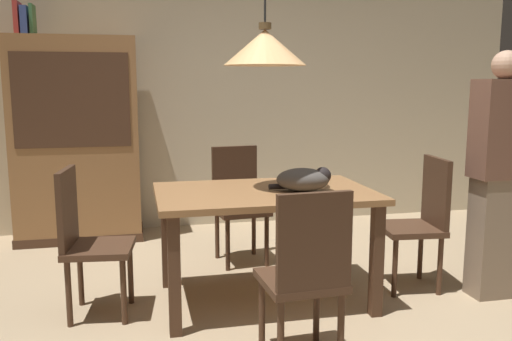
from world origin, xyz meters
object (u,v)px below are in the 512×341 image
Objects in this scene: chair_right_side at (421,217)px; dining_table at (264,206)px; hutch_bookcase at (77,144)px; person_standing at (499,176)px; chair_far_back at (238,199)px; chair_near_front at (306,270)px; cat_sleeping at (304,179)px; book_red_tall at (18,18)px; book_blue_wide at (26,21)px; pendant_lamp at (265,47)px; chair_left_side at (86,236)px; book_green_slim at (33,20)px.

dining_table is at bearing 179.59° from chair_right_side.
person_standing is (2.87, -2.02, -0.06)m from hutch_bookcase.
chair_near_front is (0.01, -1.76, 0.00)m from chair_far_back.
chair_right_side is 1.00× the size of chair_far_back.
chair_far_back is at bearing 104.94° from cat_sleeping.
cat_sleeping is (0.24, 0.80, 0.32)m from chair_near_front.
book_blue_wide is at bearing 0.00° from book_red_tall.
pendant_lamp reaches higher than person_standing.
cat_sleeping is at bearing -3.57° from chair_left_side.
chair_left_side is at bearing -73.69° from book_green_slim.
cat_sleeping is 0.87m from pendant_lamp.
book_blue_wide reaches higher than dining_table.
pendant_lamp reaches higher than chair_left_side.
book_blue_wide reaches higher than chair_left_side.
chair_left_side is 2.32× the size of cat_sleeping.
dining_table is 1.51× the size of chair_far_back.
chair_right_side is 3.64m from book_blue_wide.
chair_near_front is 2.32× the size of cat_sleeping.
book_blue_wide is at bearing 133.87° from dining_table.
chair_near_front is at bearing -38.08° from chair_left_side.
pendant_lamp reaches higher than book_green_slim.
dining_table is at bearing -0.47° from chair_left_side.
hutch_bookcase is (-0.20, 1.76, 0.38)m from chair_left_side.
book_green_slim is (-1.64, 1.77, 0.32)m from pendant_lamp.
book_green_slim is (-1.65, 2.65, 1.47)m from chair_near_front.
chair_near_front is 1.45m from pendant_lamp.
dining_table is at bearing -46.13° from book_blue_wide.
chair_far_back is 0.50× the size of hutch_bookcase.
cat_sleeping is 1.43× the size of book_red_tall.
cat_sleeping is 2.43m from hutch_bookcase.
book_green_slim reaches higher than chair_right_side.
chair_near_front is (-1.12, -0.87, 0.00)m from chair_right_side.
chair_far_back is 3.88× the size of book_blue_wide.
book_green_slim is at bearing 179.72° from hutch_bookcase.
chair_far_back is 1.94m from person_standing.
person_standing is (1.55, -1.13, 0.32)m from chair_far_back.
chair_near_front is 0.89m from cat_sleeping.
chair_far_back is 2.46m from book_red_tall.
pendant_lamp reaches higher than chair_near_front.
pendant_lamp is at bearing -52.97° from hutch_bookcase.
book_blue_wide reaches higher than chair_far_back.
book_green_slim is 0.16× the size of person_standing.
chair_left_side is (-1.12, -0.87, 0.00)m from chair_far_back.
book_green_slim reaches higher than book_blue_wide.
chair_right_side reaches higher than cat_sleeping.
pendant_lamp is 5.00× the size of book_green_slim.
pendant_lamp is 2.43m from book_green_slim.
book_green_slim is (-0.31, 0.00, 1.09)m from hutch_bookcase.
person_standing is (2.67, -0.26, 0.32)m from chair_left_side.
hutch_bookcase reaches higher than chair_near_front.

